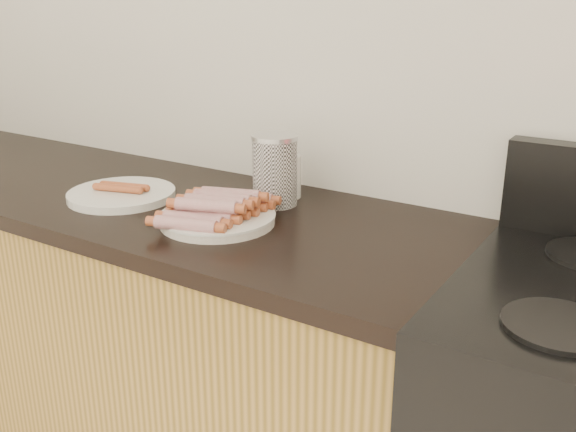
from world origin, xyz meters
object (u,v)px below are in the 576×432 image
Objects in this scene: main_plate at (218,220)px; canister at (275,170)px; side_plate at (122,194)px; mug at (284,176)px.

canister reaches higher than main_plate.
mug reaches higher than side_plate.
canister is (0.37, 0.18, 0.08)m from side_plate.
side_plate is 1.55× the size of canister.
side_plate reaches higher than main_plate.
canister is 1.60× the size of mug.
mug is (0.02, 0.26, 0.05)m from main_plate.
main_plate is 0.96× the size of side_plate.
side_plate is 0.43m from mug.
canister is at bearing -77.20° from mug.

